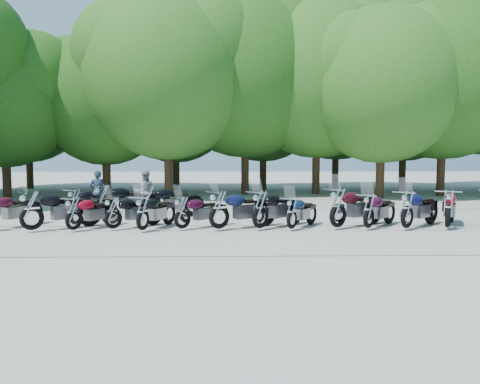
{
  "coord_description": "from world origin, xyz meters",
  "views": [
    {
      "loc": [
        -0.32,
        -13.51,
        2.36
      ],
      "look_at": [
        0.0,
        1.5,
        1.1
      ],
      "focal_mm": 35.0,
      "sensor_mm": 36.0,
      "label": 1
    }
  ],
  "objects_px": {
    "motorcycle_10": "(369,210)",
    "motorcycle_12": "(448,207)",
    "motorcycle_6": "(219,208)",
    "motorcycle_7": "(260,208)",
    "motorcycle_15": "(104,199)",
    "motorcycle_5": "(182,211)",
    "motorcycle_16": "(149,200)",
    "motorcycle_1": "(32,209)",
    "motorcycle_14": "(75,202)",
    "motorcycle_9": "(338,206)",
    "motorcycle_4": "(143,212)",
    "motorcycle_2": "(74,212)",
    "motorcycle_3": "(113,211)",
    "motorcycle_8": "(292,212)",
    "motorcycle_11": "(407,208)",
    "rider_1": "(145,192)",
    "rider_0": "(98,192)"
  },
  "relations": [
    {
      "from": "motorcycle_8",
      "to": "motorcycle_15",
      "type": "height_order",
      "value": "motorcycle_15"
    },
    {
      "from": "rider_1",
      "to": "motorcycle_9",
      "type": "bearing_deg",
      "value": 127.28
    },
    {
      "from": "motorcycle_3",
      "to": "motorcycle_4",
      "type": "relative_size",
      "value": 0.96
    },
    {
      "from": "motorcycle_12",
      "to": "motorcycle_7",
      "type": "bearing_deg",
      "value": 28.34
    },
    {
      "from": "motorcycle_4",
      "to": "motorcycle_9",
      "type": "height_order",
      "value": "motorcycle_9"
    },
    {
      "from": "motorcycle_6",
      "to": "motorcycle_7",
      "type": "height_order",
      "value": "motorcycle_6"
    },
    {
      "from": "motorcycle_1",
      "to": "motorcycle_2",
      "type": "distance_m",
      "value": 1.22
    },
    {
      "from": "motorcycle_1",
      "to": "motorcycle_15",
      "type": "relative_size",
      "value": 1.01
    },
    {
      "from": "motorcycle_3",
      "to": "motorcycle_8",
      "type": "xyz_separation_m",
      "value": [
        5.42,
        -0.15,
        -0.01
      ]
    },
    {
      "from": "motorcycle_6",
      "to": "motorcycle_11",
      "type": "distance_m",
      "value": 5.72
    },
    {
      "from": "motorcycle_11",
      "to": "rider_1",
      "type": "height_order",
      "value": "rider_1"
    },
    {
      "from": "motorcycle_6",
      "to": "motorcycle_7",
      "type": "bearing_deg",
      "value": -118.8
    },
    {
      "from": "motorcycle_14",
      "to": "motorcycle_15",
      "type": "relative_size",
      "value": 0.88
    },
    {
      "from": "motorcycle_4",
      "to": "motorcycle_11",
      "type": "relative_size",
      "value": 0.89
    },
    {
      "from": "motorcycle_9",
      "to": "motorcycle_11",
      "type": "xyz_separation_m",
      "value": [
        2.08,
        -0.17,
        -0.04
      ]
    },
    {
      "from": "motorcycle_1",
      "to": "motorcycle_14",
      "type": "xyz_separation_m",
      "value": [
        0.34,
        2.86,
        -0.09
      ]
    },
    {
      "from": "rider_1",
      "to": "motorcycle_16",
      "type": "bearing_deg",
      "value": 83.32
    },
    {
      "from": "motorcycle_6",
      "to": "rider_0",
      "type": "relative_size",
      "value": 1.46
    },
    {
      "from": "motorcycle_15",
      "to": "motorcycle_3",
      "type": "bearing_deg",
      "value": 171.68
    },
    {
      "from": "motorcycle_4",
      "to": "motorcycle_11",
      "type": "bearing_deg",
      "value": -156.69
    },
    {
      "from": "motorcycle_2",
      "to": "motorcycle_12",
      "type": "bearing_deg",
      "value": -148.71
    },
    {
      "from": "motorcycle_4",
      "to": "motorcycle_5",
      "type": "distance_m",
      "value": 1.18
    },
    {
      "from": "motorcycle_11",
      "to": "motorcycle_4",
      "type": "bearing_deg",
      "value": 47.39
    },
    {
      "from": "motorcycle_9",
      "to": "motorcycle_4",
      "type": "bearing_deg",
      "value": 55.08
    },
    {
      "from": "motorcycle_6",
      "to": "motorcycle_11",
      "type": "relative_size",
      "value": 1.01
    },
    {
      "from": "motorcycle_7",
      "to": "motorcycle_9",
      "type": "relative_size",
      "value": 0.94
    },
    {
      "from": "motorcycle_3",
      "to": "rider_1",
      "type": "distance_m",
      "value": 3.92
    },
    {
      "from": "motorcycle_5",
      "to": "motorcycle_3",
      "type": "bearing_deg",
      "value": 47.36
    },
    {
      "from": "motorcycle_4",
      "to": "rider_0",
      "type": "relative_size",
      "value": 1.28
    },
    {
      "from": "motorcycle_6",
      "to": "motorcycle_14",
      "type": "relative_size",
      "value": 1.14
    },
    {
      "from": "motorcycle_5",
      "to": "motorcycle_14",
      "type": "relative_size",
      "value": 0.97
    },
    {
      "from": "rider_1",
      "to": "motorcycle_5",
      "type": "bearing_deg",
      "value": 92.86
    },
    {
      "from": "rider_1",
      "to": "motorcycle_11",
      "type": "bearing_deg",
      "value": 132.73
    },
    {
      "from": "motorcycle_5",
      "to": "motorcycle_16",
      "type": "height_order",
      "value": "motorcycle_16"
    },
    {
      "from": "motorcycle_12",
      "to": "motorcycle_16",
      "type": "distance_m",
      "value": 9.92
    },
    {
      "from": "motorcycle_1",
      "to": "rider_1",
      "type": "bearing_deg",
      "value": -71.15
    },
    {
      "from": "motorcycle_4",
      "to": "rider_0",
      "type": "height_order",
      "value": "rider_0"
    },
    {
      "from": "rider_0",
      "to": "motorcycle_10",
      "type": "bearing_deg",
      "value": 139.15
    },
    {
      "from": "motorcycle_16",
      "to": "rider_1",
      "type": "relative_size",
      "value": 1.4
    },
    {
      "from": "motorcycle_10",
      "to": "motorcycle_14",
      "type": "xyz_separation_m",
      "value": [
        -9.79,
        2.67,
        -0.02
      ]
    },
    {
      "from": "motorcycle_7",
      "to": "motorcycle_9",
      "type": "distance_m",
      "value": 2.39
    },
    {
      "from": "motorcycle_5",
      "to": "motorcycle_8",
      "type": "bearing_deg",
      "value": -133.99
    },
    {
      "from": "motorcycle_1",
      "to": "motorcycle_11",
      "type": "bearing_deg",
      "value": -128.66
    },
    {
      "from": "motorcycle_2",
      "to": "motorcycle_9",
      "type": "relative_size",
      "value": 0.81
    },
    {
      "from": "motorcycle_1",
      "to": "motorcycle_12",
      "type": "bearing_deg",
      "value": -128.4
    },
    {
      "from": "motorcycle_10",
      "to": "motorcycle_12",
      "type": "relative_size",
      "value": 0.9
    },
    {
      "from": "motorcycle_2",
      "to": "motorcycle_5",
      "type": "relative_size",
      "value": 1.0
    },
    {
      "from": "motorcycle_8",
      "to": "rider_1",
      "type": "bearing_deg",
      "value": -5.06
    },
    {
      "from": "motorcycle_10",
      "to": "motorcycle_15",
      "type": "height_order",
      "value": "motorcycle_15"
    },
    {
      "from": "motorcycle_10",
      "to": "motorcycle_7",
      "type": "bearing_deg",
      "value": 40.55
    }
  ]
}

